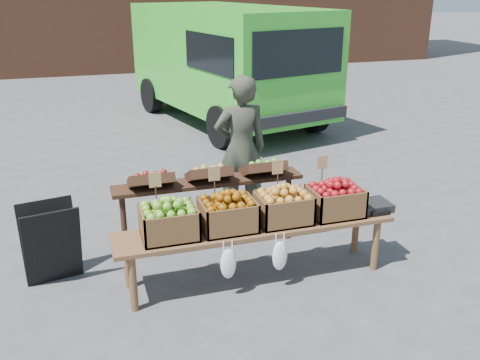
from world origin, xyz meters
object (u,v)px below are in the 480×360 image
object	(u,v)px
delivery_van	(226,66)
vendor	(241,149)
crate_russet_pears	(228,215)
display_bench	(256,252)
crate_green_apples	(335,201)
crate_golden_apples	(169,223)
chalkboard_sign	(51,243)
weighing_scale	(372,206)
back_table	(209,205)
crate_red_apples	(283,208)

from	to	relation	value
delivery_van	vendor	bearing A→B (deg)	-117.69
delivery_van	crate_russet_pears	bearing A→B (deg)	-119.57
delivery_van	display_bench	size ratio (longest dim) A/B	1.89
delivery_van	crate_green_apples	size ratio (longest dim) A/B	10.23
crate_golden_apples	display_bench	bearing A→B (deg)	0.00
chalkboard_sign	weighing_scale	bearing A→B (deg)	-20.92
weighing_scale	vendor	bearing A→B (deg)	123.10
delivery_van	chalkboard_sign	bearing A→B (deg)	-134.60
back_table	display_bench	distance (m)	0.80
delivery_van	back_table	bearing A→B (deg)	-121.53
delivery_van	vendor	distance (m)	4.85
delivery_van	crate_red_apples	distance (m)	6.28
crate_golden_apples	crate_russet_pears	distance (m)	0.55
crate_red_apples	crate_russet_pears	bearing A→B (deg)	180.00
display_bench	crate_green_apples	distance (m)	0.93
crate_golden_apples	crate_red_apples	bearing A→B (deg)	0.00
chalkboard_sign	crate_golden_apples	size ratio (longest dim) A/B	1.59
delivery_van	crate_golden_apples	xyz separation A→B (m)	(-2.32, -6.14, -0.44)
chalkboard_sign	crate_russet_pears	xyz separation A→B (m)	(1.60, -0.56, 0.31)
crate_red_apples	crate_green_apples	distance (m)	0.55
back_table	crate_russet_pears	distance (m)	0.74
back_table	crate_green_apples	xyz separation A→B (m)	(1.10, -0.72, 0.19)
crate_russet_pears	back_table	bearing A→B (deg)	89.63
vendor	crate_green_apples	bearing A→B (deg)	111.48
chalkboard_sign	crate_russet_pears	world-z (taller)	crate_russet_pears
vendor	crate_golden_apples	distance (m)	1.84
crate_red_apples	delivery_van	bearing A→B (deg)	78.76
back_table	weighing_scale	xyz separation A→B (m)	(1.52, -0.72, 0.09)
back_table	crate_golden_apples	world-z (taller)	back_table
vendor	crate_golden_apples	bearing A→B (deg)	53.72
weighing_scale	chalkboard_sign	bearing A→B (deg)	169.93
back_table	crate_green_apples	size ratio (longest dim) A/B	4.20
crate_golden_apples	crate_russet_pears	xyz separation A→B (m)	(0.55, 0.00, 0.00)
weighing_scale	display_bench	bearing A→B (deg)	180.00
crate_green_apples	weighing_scale	xyz separation A→B (m)	(0.43, 0.00, -0.10)
display_bench	weighing_scale	distance (m)	1.29
vendor	display_bench	distance (m)	1.59
chalkboard_sign	crate_russet_pears	bearing A→B (deg)	-29.98
chalkboard_sign	weighing_scale	distance (m)	3.18
display_bench	crate_green_apples	xyz separation A→B (m)	(0.83, 0.00, 0.42)
crate_green_apples	crate_golden_apples	bearing A→B (deg)	180.00
vendor	crate_russet_pears	xyz separation A→B (m)	(-0.58, -1.45, -0.17)
vendor	delivery_van	bearing A→B (deg)	-102.41
delivery_van	crate_golden_apples	distance (m)	6.58
crate_green_apples	weighing_scale	size ratio (longest dim) A/B	1.47
chalkboard_sign	back_table	xyz separation A→B (m)	(1.61, 0.16, 0.12)
crate_red_apples	display_bench	bearing A→B (deg)	180.00
vendor	crate_golden_apples	xyz separation A→B (m)	(-1.13, -1.45, -0.17)
vendor	back_table	size ratio (longest dim) A/B	0.84
crate_russet_pears	chalkboard_sign	bearing A→B (deg)	160.87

